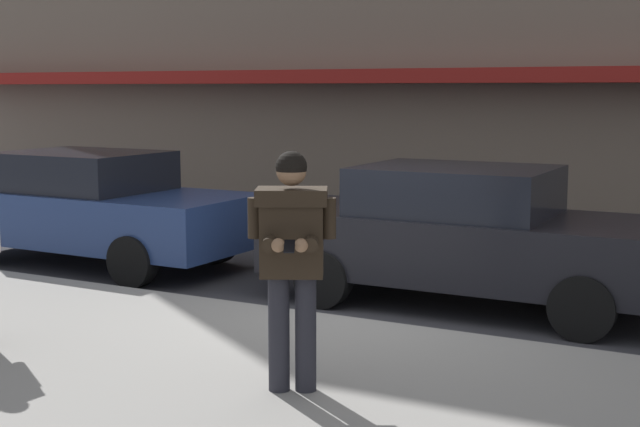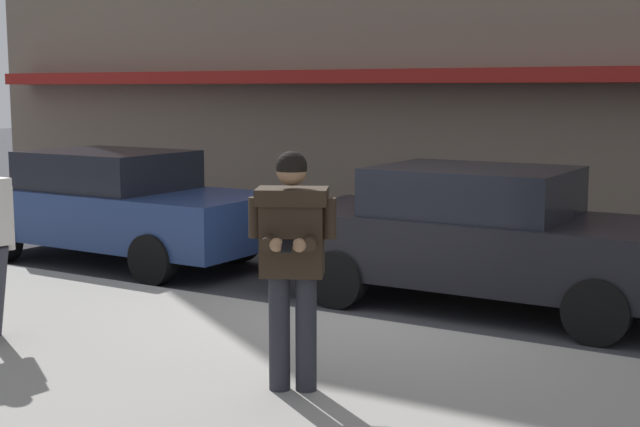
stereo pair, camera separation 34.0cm
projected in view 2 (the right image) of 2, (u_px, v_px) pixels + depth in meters
ground_plane at (368, 326)px, 9.05m from camera, size 80.00×80.00×0.00m
curb_paint_line at (462, 338)px, 8.58m from camera, size 28.00×0.12×0.01m
parked_sedan_near at (116, 206)px, 12.27m from camera, size 4.52×1.98×1.54m
parked_sedan_mid at (485, 236)px, 9.73m from camera, size 4.51×1.95×1.54m
man_texting_on_phone at (292, 245)px, 6.55m from camera, size 0.63×0.65×1.81m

